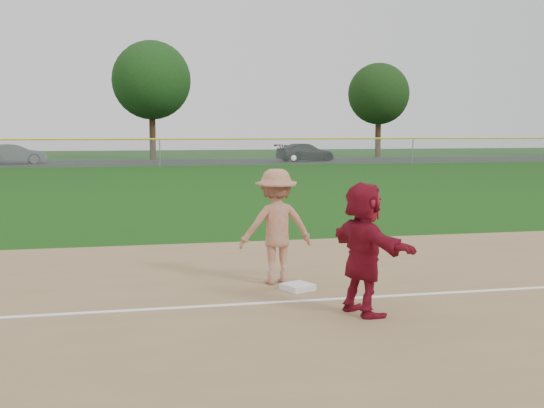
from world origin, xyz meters
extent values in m
plane|color=#123F0C|center=(0.00, 0.00, 0.00)|extent=(160.00, 160.00, 0.00)
cube|color=white|center=(0.00, -0.80, 0.03)|extent=(60.00, 0.10, 0.01)
cube|color=black|center=(0.00, 46.00, 0.01)|extent=(120.00, 10.00, 0.01)
cube|color=silver|center=(0.10, -0.05, 0.07)|extent=(0.59, 0.59, 0.10)
imported|color=maroon|center=(0.65, -1.70, 0.98)|extent=(1.04, 1.87, 1.93)
imported|color=#525559|center=(-10.99, 45.75, 0.79)|extent=(4.99, 2.84, 1.56)
imported|color=black|center=(12.60, 45.49, 0.76)|extent=(5.54, 3.35, 1.50)
imported|color=gray|center=(-0.14, 0.54, 1.02)|extent=(1.33, 0.82, 1.99)
sphere|color=white|center=(0.12, 0.33, 2.21)|extent=(0.09, 0.09, 0.09)
plane|color=#999EA0|center=(0.00, 40.00, 1.00)|extent=(110.00, 0.00, 110.00)
cylinder|color=yellow|center=(0.00, 40.00, 2.00)|extent=(110.00, 0.12, 0.12)
cylinder|color=gray|center=(0.00, 40.00, 1.00)|extent=(0.08, 0.08, 2.00)
cylinder|color=gray|center=(20.00, 40.00, 1.00)|extent=(0.08, 0.08, 2.00)
cylinder|color=#321F12|center=(0.00, 51.50, 2.05)|extent=(0.56, 0.56, 4.10)
sphere|color=#12340F|center=(0.00, 51.50, 7.08)|extent=(7.00, 7.00, 7.00)
cylinder|color=#322112|center=(22.00, 52.80, 1.82)|extent=(0.56, 0.56, 3.64)
sphere|color=black|center=(22.00, 52.80, 6.19)|extent=(6.00, 6.00, 6.00)
camera|label=1|loc=(-2.72, -10.85, 2.68)|focal=45.00mm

